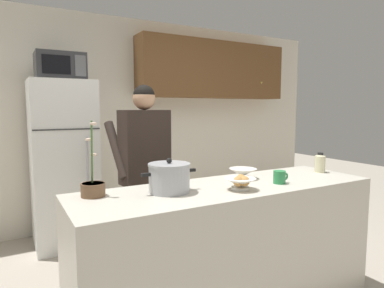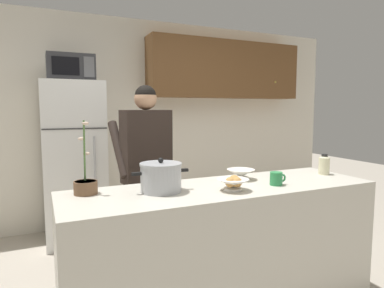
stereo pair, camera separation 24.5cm
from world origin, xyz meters
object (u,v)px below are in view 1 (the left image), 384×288
person_near_pot (144,157)px  potted_orchid (93,187)px  bottle_near_edge (320,163)px  coffee_mug (280,177)px  empty_bowl (243,173)px  refrigerator (64,164)px  microwave (60,67)px  cooking_pot (169,178)px  bread_bowl (240,182)px

person_near_pot → potted_orchid: person_near_pot is taller
bottle_near_edge → coffee_mug: bearing=-165.9°
person_near_pot → empty_bowl: person_near_pot is taller
refrigerator → microwave: (0.00, -0.02, 1.02)m
refrigerator → cooking_pot: bearing=-77.7°
microwave → coffee_mug: size_ratio=3.66×
cooking_pot → bread_bowl: bearing=-21.8°
person_near_pot → refrigerator: bearing=117.1°
refrigerator → microwave: bearing=-89.9°
refrigerator → coffee_mug: (1.21, -1.97, 0.09)m
coffee_mug → potted_orchid: (-1.29, 0.30, 0.02)m
microwave → potted_orchid: 1.89m
refrigerator → microwave: 1.02m
refrigerator → bottle_near_edge: bearing=-44.8°
cooking_pot → bottle_near_edge: size_ratio=2.26×
bottle_near_edge → bread_bowl: bearing=-170.3°
microwave → bottle_near_edge: size_ratio=2.78×
microwave → person_near_pot: size_ratio=0.29×
bread_bowl → bottle_near_edge: (0.99, 0.17, 0.03)m
empty_bowl → bread_bowl: bearing=-130.4°
refrigerator → potted_orchid: bearing=-92.5°
refrigerator → bottle_near_edge: 2.58m
bottle_near_edge → person_near_pot: bearing=148.8°
empty_bowl → potted_orchid: bearing=178.5°
bottle_near_edge → potted_orchid: (-1.90, 0.15, -0.02)m
bottle_near_edge → refrigerator: bearing=135.2°
cooking_pot → empty_bowl: cooking_pot is taller
bread_bowl → refrigerator: bearing=113.0°
coffee_mug → bottle_near_edge: 0.64m
person_near_pot → bread_bowl: size_ratio=7.65×
person_near_pot → empty_bowl: size_ratio=7.67×
bread_bowl → cooking_pot: bearing=158.2°
potted_orchid → empty_bowl: bearing=-1.5°
person_near_pot → coffee_mug: size_ratio=12.78×
coffee_mug → bread_bowl: (-0.37, -0.01, 0.00)m
bread_bowl → potted_orchid: (-0.91, 0.32, 0.01)m
coffee_mug → refrigerator: bearing=121.6°
coffee_mug → empty_bowl: size_ratio=0.60×
microwave → bottle_near_edge: (1.83, -1.79, -0.90)m
coffee_mug → cooking_pot: bearing=168.6°
coffee_mug → person_near_pot: bearing=126.1°
coffee_mug → empty_bowl: (-0.13, 0.27, -0.00)m
cooking_pot → bread_bowl: cooking_pot is taller
person_near_pot → bottle_near_edge: bearing=-31.2°
refrigerator → empty_bowl: (1.09, -1.70, 0.09)m
bread_bowl → empty_bowl: (0.24, 0.29, -0.00)m
microwave → bread_bowl: microwave is taller
person_near_pot → coffee_mug: person_near_pot is taller
potted_orchid → microwave: bearing=87.5°
microwave → cooking_pot: 2.03m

